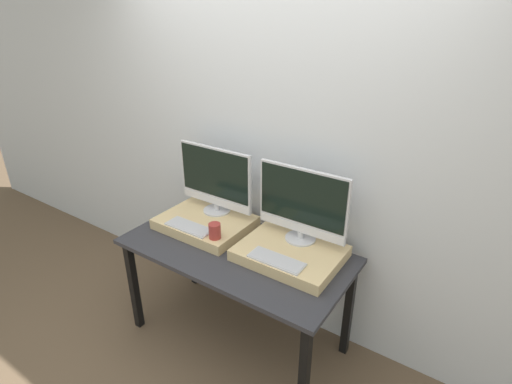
{
  "coord_description": "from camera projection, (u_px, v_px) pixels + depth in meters",
  "views": [
    {
      "loc": [
        1.32,
        -1.35,
        2.19
      ],
      "look_at": [
        0.0,
        0.61,
        1.07
      ],
      "focal_mm": 28.0,
      "sensor_mm": 36.0,
      "label": 1
    }
  ],
  "objects": [
    {
      "name": "ground_plane",
      "position": [
        204.0,
        372.0,
        2.62
      ],
      "size": [
        12.0,
        12.0,
        0.0
      ],
      "primitive_type": "plane",
      "color": "brown"
    },
    {
      "name": "wall_back",
      "position": [
        273.0,
        151.0,
        2.67
      ],
      "size": [
        8.0,
        0.04,
        2.6
      ],
      "color": "silver",
      "rests_on": "ground_plane"
    },
    {
      "name": "workbench",
      "position": [
        236.0,
        260.0,
        2.61
      ],
      "size": [
        1.49,
        0.74,
        0.76
      ],
      "color": "#2D2D33",
      "rests_on": "ground_plane"
    },
    {
      "name": "wooden_riser_left",
      "position": [
        206.0,
        222.0,
        2.81
      ],
      "size": [
        0.62,
        0.47,
        0.07
      ],
      "color": "#D6B77F",
      "rests_on": "workbench"
    },
    {
      "name": "monitor_left",
      "position": [
        215.0,
        179.0,
        2.79
      ],
      "size": [
        0.6,
        0.2,
        0.48
      ],
      "color": "silver",
      "rests_on": "wooden_riser_left"
    },
    {
      "name": "keyboard_left",
      "position": [
        189.0,
        227.0,
        2.67
      ],
      "size": [
        0.34,
        0.13,
        0.01
      ],
      "color": "silver",
      "rests_on": "wooden_riser_left"
    },
    {
      "name": "mug",
      "position": [
        215.0,
        231.0,
        2.54
      ],
      "size": [
        0.08,
        0.08,
        0.1
      ],
      "color": "#9E332D",
      "rests_on": "wooden_riser_left"
    },
    {
      "name": "wooden_riser_right",
      "position": [
        290.0,
        253.0,
        2.47
      ],
      "size": [
        0.62,
        0.47,
        0.07
      ],
      "color": "#D6B77F",
      "rests_on": "workbench"
    },
    {
      "name": "monitor_right",
      "position": [
        302.0,
        204.0,
        2.44
      ],
      "size": [
        0.6,
        0.2,
        0.48
      ],
      "color": "silver",
      "rests_on": "wooden_riser_right"
    },
    {
      "name": "keyboard_right",
      "position": [
        276.0,
        260.0,
        2.32
      ],
      "size": [
        0.34,
        0.13,
        0.01
      ],
      "color": "silver",
      "rests_on": "wooden_riser_right"
    }
  ]
}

